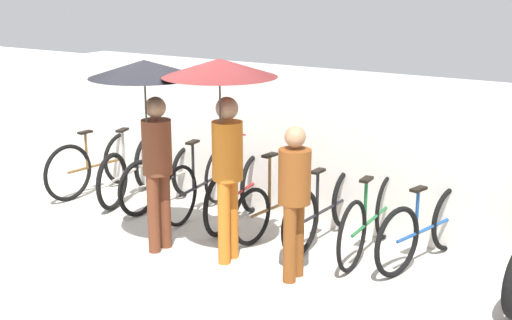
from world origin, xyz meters
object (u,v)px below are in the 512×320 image
Objects in this scene: parked_bicycle_1 at (131,170)px; pedestrian_leading at (148,97)px; parked_bicycle_6 at (326,208)px; parked_bicycle_8 at (426,228)px; parked_bicycle_4 at (238,192)px; pedestrian_trailing at (294,192)px; parked_bicycle_2 at (165,178)px; parked_bicycle_5 at (279,203)px; parked_bicycle_3 at (201,184)px; pedestrian_center at (222,99)px; parked_bicycle_0 at (98,164)px; parked_bicycle_7 at (371,219)px.

parked_bicycle_1 is 2.40m from pedestrian_leading.
parked_bicycle_6 is 1.17m from parked_bicycle_8.
parked_bicycle_1 reaches higher than parked_bicycle_4.
parked_bicycle_6 is 1.17× the size of pedestrian_trailing.
parked_bicycle_5 is (1.76, -0.07, -0.02)m from parked_bicycle_2.
parked_bicycle_6 reaches higher than parked_bicycle_8.
parked_bicycle_3 is 2.93m from parked_bicycle_8.
pedestrian_center reaches higher than parked_bicycle_2.
parked_bicycle_6 is at bearing -83.89° from parked_bicycle_0.
parked_bicycle_2 is 2.52m from pedestrian_center.
parked_bicycle_4 is 0.80× the size of pedestrian_leading.
parked_bicycle_1 is 1.01× the size of parked_bicycle_4.
parked_bicycle_8 is at bearing -152.42° from pedestrian_center.
parked_bicycle_8 is at bearing -149.06° from pedestrian_leading.
parked_bicycle_2 is at bearing 103.04° from parked_bicycle_8.
parked_bicycle_7 is 1.08× the size of parked_bicycle_8.
pedestrian_trailing reaches higher than parked_bicycle_4.
parked_bicycle_0 is 0.58m from parked_bicycle_1.
parked_bicycle_6 reaches higher than parked_bicycle_0.
parked_bicycle_5 is 0.90× the size of parked_bicycle_7.
parked_bicycle_0 is at bearing 95.74° from parked_bicycle_5.
pedestrian_leading is at bearing 130.09° from parked_bicycle_8.
parked_bicycle_6 is at bearing 80.26° from parked_bicycle_7.
parked_bicycle_0 is at bearing -19.59° from pedestrian_trailing.
pedestrian_center is at bearing -174.48° from parked_bicycle_5.
pedestrian_center reaches higher than parked_bicycle_4.
parked_bicycle_0 is 4.68m from parked_bicycle_8.
pedestrian_leading reaches higher than parked_bicycle_5.
parked_bicycle_5 is 0.91× the size of parked_bicycle_6.
parked_bicycle_0 reaches higher than parked_bicycle_7.
pedestrian_trailing is (1.96, -1.11, 0.51)m from parked_bicycle_3.
parked_bicycle_2 is 3.51m from parked_bicycle_8.
parked_bicycle_0 is at bearing 81.75° from parked_bicycle_4.
parked_bicycle_8 reaches higher than parked_bicycle_4.
parked_bicycle_1 is 1.03× the size of parked_bicycle_5.
pedestrian_center reaches higher than parked_bicycle_0.
parked_bicycle_6 reaches higher than parked_bicycle_4.
parked_bicycle_3 reaches higher than parked_bicycle_4.
parked_bicycle_6 is at bearing -88.66° from parked_bicycle_2.
parked_bicycle_3 is 2.13m from pedestrian_center.
parked_bicycle_2 reaches higher than parked_bicycle_8.
parked_bicycle_2 reaches higher than parked_bicycle_7.
pedestrian_center is 1.17m from pedestrian_trailing.
parked_bicycle_6 is 0.87× the size of pedestrian_leading.
parked_bicycle_4 is 1.76m from parked_bicycle_7.
pedestrian_center is at bearing -122.31° from parked_bicycle_2.
parked_bicycle_8 is at bearing -88.58° from parked_bicycle_2.
pedestrian_center reaches higher than parked_bicycle_3.
parked_bicycle_6 reaches higher than parked_bicycle_1.
parked_bicycle_6 is 0.84× the size of pedestrian_center.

